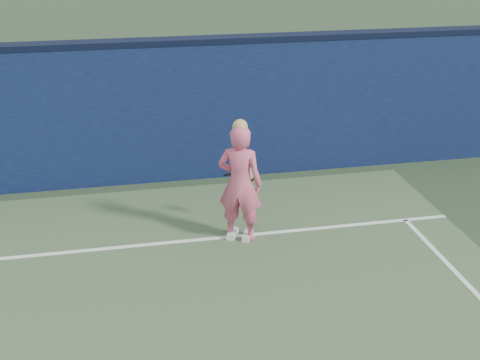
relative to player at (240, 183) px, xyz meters
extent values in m
cube|color=#0C1135|center=(-2.05, 2.54, 0.33)|extent=(24.00, 0.40, 2.50)
cube|color=black|center=(-2.05, 2.54, 1.63)|extent=(24.00, 0.42, 0.10)
imported|color=#DA5575|center=(0.00, 0.00, -0.01)|extent=(0.79, 0.68, 1.83)
sphere|color=tan|center=(0.00, 0.00, 0.88)|extent=(0.22, 0.22, 0.22)
cube|color=white|center=(0.11, -0.05, -0.87)|extent=(0.23, 0.30, 0.10)
cube|color=white|center=(-0.11, 0.05, -0.87)|extent=(0.23, 0.30, 0.10)
torus|color=black|center=(0.19, 0.37, 0.00)|extent=(0.30, 0.13, 0.30)
torus|color=yellow|center=(0.19, 0.37, 0.00)|extent=(0.24, 0.10, 0.24)
cylinder|color=beige|center=(0.19, 0.37, 0.00)|extent=(0.24, 0.09, 0.24)
cylinder|color=black|center=(0.01, 0.50, -0.06)|extent=(0.26, 0.14, 0.10)
cylinder|color=black|center=(-0.09, 0.57, -0.10)|extent=(0.12, 0.08, 0.06)
cube|color=white|center=(-2.05, 0.04, -0.91)|extent=(11.00, 0.08, 0.01)
camera|label=1|loc=(-1.56, -7.95, 3.64)|focal=45.00mm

